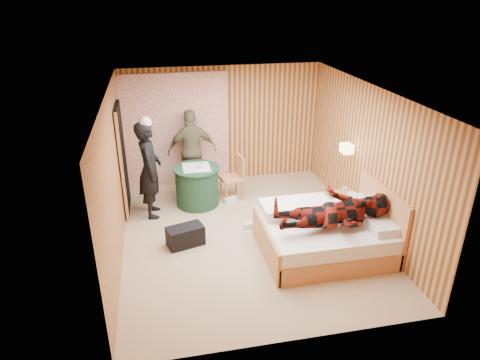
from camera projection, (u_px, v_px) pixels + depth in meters
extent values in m
cube|color=tan|center=(247.00, 235.00, 7.45)|extent=(4.20, 5.00, 0.01)
cube|color=white|center=(248.00, 92.00, 6.42)|extent=(4.20, 5.00, 0.01)
cube|color=#E18C56|center=(223.00, 125.00, 9.17)|extent=(4.20, 0.02, 2.50)
cube|color=#E18C56|center=(114.00, 179.00, 6.55)|extent=(0.02, 5.00, 2.50)
cube|color=#E18C56|center=(367.00, 159.00, 7.32)|extent=(0.02, 5.00, 2.50)
cube|color=#F0E1D0|center=(176.00, 131.00, 8.94)|extent=(2.20, 0.08, 2.40)
cube|color=black|center=(123.00, 160.00, 7.90)|extent=(0.06, 0.90, 2.05)
cylinder|color=gold|center=(351.00, 148.00, 7.68)|extent=(0.18, 0.04, 0.04)
cube|color=#FAE3AF|center=(347.00, 148.00, 7.67)|extent=(0.18, 0.24, 0.16)
cube|color=tan|center=(323.00, 243.00, 6.93)|extent=(1.93, 1.55, 0.29)
cube|color=white|center=(324.00, 229.00, 6.82)|extent=(1.87, 1.49, 0.24)
cube|color=tan|center=(266.00, 243.00, 6.71)|extent=(0.06, 1.55, 0.54)
cube|color=tan|center=(381.00, 217.00, 6.95)|extent=(0.06, 1.55, 1.06)
cube|color=silver|center=(381.00, 226.00, 6.56)|extent=(0.37, 0.53, 0.14)
cube|color=silver|center=(359.00, 204.00, 7.21)|extent=(0.37, 0.53, 0.14)
cube|color=white|center=(296.00, 207.00, 7.07)|extent=(1.16, 0.58, 0.17)
cube|color=tan|center=(346.00, 208.00, 7.80)|extent=(0.38, 0.52, 0.52)
cube|color=tan|center=(347.00, 200.00, 7.73)|extent=(0.40, 0.54, 0.03)
cylinder|color=#20472D|center=(197.00, 187.00, 8.37)|extent=(0.83, 0.83, 0.76)
cylinder|color=#20472D|center=(196.00, 168.00, 8.21)|extent=(0.89, 0.89, 0.03)
cube|color=silver|center=(196.00, 167.00, 8.20)|extent=(0.58, 0.58, 0.01)
cube|color=tan|center=(194.00, 171.00, 8.90)|extent=(0.43, 0.43, 0.05)
cube|color=tan|center=(192.00, 157.00, 8.96)|extent=(0.42, 0.05, 0.46)
cylinder|color=tan|center=(187.00, 185.00, 8.81)|extent=(0.04, 0.04, 0.43)
cylinder|color=tan|center=(201.00, 177.00, 9.18)|extent=(0.04, 0.04, 0.43)
cube|color=tan|center=(231.00, 178.00, 8.58)|extent=(0.48, 0.48, 0.05)
cube|color=tan|center=(240.00, 166.00, 8.54)|extent=(0.11, 0.41, 0.45)
cylinder|color=tan|center=(221.00, 187.00, 8.76)|extent=(0.04, 0.04, 0.42)
cylinder|color=tan|center=(242.00, 191.00, 8.59)|extent=(0.04, 0.04, 0.42)
cube|color=black|center=(185.00, 236.00, 7.10)|extent=(0.66, 0.47, 0.34)
cube|color=silver|center=(230.00, 200.00, 8.55)|extent=(0.27, 0.19, 0.11)
cube|color=silver|center=(251.00, 225.00, 7.63)|extent=(0.25, 0.11, 0.11)
imported|color=black|center=(150.00, 170.00, 7.77)|extent=(0.45, 0.67, 1.83)
imported|color=#696246|center=(192.00, 150.00, 8.84)|extent=(1.04, 0.49, 1.72)
imported|color=maroon|center=(336.00, 204.00, 6.43)|extent=(0.86, 0.67, 1.77)
imported|color=silver|center=(349.00, 196.00, 7.64)|extent=(0.21, 0.25, 0.02)
imported|color=silver|center=(349.00, 195.00, 7.64)|extent=(0.17, 0.23, 0.02)
imported|color=silver|center=(345.00, 190.00, 7.79)|extent=(0.13, 0.13, 0.09)
imported|color=silver|center=(202.00, 165.00, 8.15)|extent=(0.14, 0.14, 0.10)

